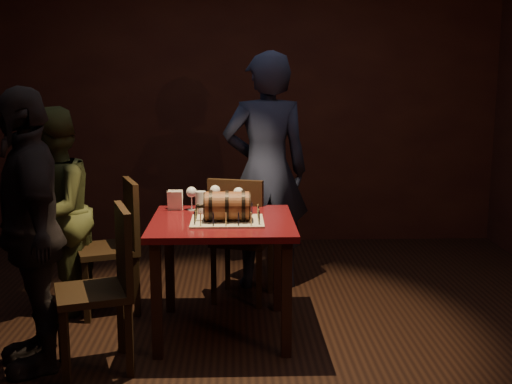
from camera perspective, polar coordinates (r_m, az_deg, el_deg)
The scene contains 16 objects.
room_shell at distance 3.79m, azimuth -0.84°, elevation 6.55°, with size 5.04×5.04×2.80m.
pub_table at distance 4.09m, azimuth -2.99°, elevation -3.98°, with size 0.90×0.90×0.75m.
cake_board at distance 3.99m, azimuth -2.57°, elevation -2.61°, with size 0.45×0.35×0.01m, color #ABA08A.
barrel_cake at distance 3.97m, azimuth -2.59°, elevation -1.25°, with size 0.34×0.20×0.20m.
birthday_candles at distance 3.98m, azimuth -2.58°, elevation -1.95°, with size 0.40×0.30×0.09m.
wine_glass_left at distance 4.33m, azimuth -5.75°, elevation -0.10°, with size 0.07×0.07×0.16m.
wine_glass_mid at distance 4.38m, azimuth -3.66°, elevation 0.04°, with size 0.07×0.07×0.16m.
wine_glass_right at distance 4.29m, azimuth -1.56°, elevation -0.16°, with size 0.07×0.07×0.16m.
pint_of_ale at distance 4.23m, azimuth -4.95°, elevation -0.99°, with size 0.07×0.07×0.15m.
menu_card at distance 4.36m, azimuth -7.21°, elevation -0.76°, with size 0.10×0.05×0.13m, color white, non-canonical shape.
chair_back at distance 4.65m, azimuth -1.49°, elevation -3.67°, with size 0.50×0.50×0.93m.
chair_left_rear at distance 4.60m, azimuth -12.16°, elevation -4.06°, with size 0.51×0.51×0.93m.
chair_left_front at distance 3.73m, azimuth -13.12°, elevation -7.57°, with size 0.50×0.50×0.93m.
person_back at distance 4.95m, azimuth 0.91°, elevation 1.82°, with size 0.67×0.44×1.83m, color #1A1E35.
person_left_rear at distance 4.60m, azimuth -17.59°, elevation -1.78°, with size 0.70×0.55×1.44m, color #363B1D.
person_left_front at distance 3.79m, azimuth -19.46°, elevation -3.24°, with size 0.94×0.39×1.60m, color black.
Camera 1 is at (-0.07, -3.78, 1.66)m, focal length 45.00 mm.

